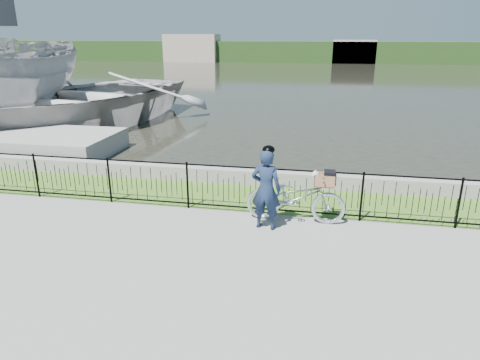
# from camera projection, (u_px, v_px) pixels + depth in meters

# --- Properties ---
(ground) EXTENTS (120.00, 120.00, 0.00)m
(ground) POSITION_uv_depth(u_px,v_px,m) (212.00, 241.00, 8.64)
(ground) COLOR gray
(ground) RESTS_ON ground
(grass_strip) EXTENTS (60.00, 2.00, 0.01)m
(grass_strip) POSITION_uv_depth(u_px,v_px,m) (237.00, 196.00, 11.06)
(grass_strip) COLOR #456E22
(grass_strip) RESTS_ON ground
(water) EXTENTS (120.00, 120.00, 0.00)m
(water) POSITION_uv_depth(u_px,v_px,m) (301.00, 80.00, 39.31)
(water) COLOR #27271E
(water) RESTS_ON ground
(quay_wall) EXTENTS (60.00, 0.30, 0.40)m
(quay_wall) POSITION_uv_depth(u_px,v_px,m) (244.00, 177.00, 11.92)
(quay_wall) COLOR gray
(quay_wall) RESTS_ON ground
(fence) EXTENTS (14.00, 0.06, 1.15)m
(fence) POSITION_uv_depth(u_px,v_px,m) (229.00, 188.00, 9.94)
(fence) COLOR black
(fence) RESTS_ON ground
(far_treeline) EXTENTS (120.00, 6.00, 3.00)m
(far_treeline) POSITION_uv_depth(u_px,v_px,m) (312.00, 52.00, 63.92)
(far_treeline) COLOR #244119
(far_treeline) RESTS_ON ground
(far_building_left) EXTENTS (8.00, 4.00, 4.00)m
(far_building_left) POSITION_uv_depth(u_px,v_px,m) (192.00, 48.00, 65.11)
(far_building_left) COLOR #A89887
(far_building_left) RESTS_ON ground
(far_building_right) EXTENTS (6.00, 3.00, 3.20)m
(far_building_right) POSITION_uv_depth(u_px,v_px,m) (354.00, 52.00, 61.42)
(far_building_right) COLOR #A89887
(far_building_right) RESTS_ON ground
(bicycle_rig) EXTENTS (2.16, 0.75, 1.23)m
(bicycle_rig) POSITION_uv_depth(u_px,v_px,m) (296.00, 197.00, 9.41)
(bicycle_rig) COLOR silver
(bicycle_rig) RESTS_ON ground
(cyclist) EXTENTS (0.69, 0.50, 1.82)m
(cyclist) POSITION_uv_depth(u_px,v_px,m) (266.00, 188.00, 8.97)
(cyclist) COLOR #17233F
(cyclist) RESTS_ON ground
(boat_far) EXTENTS (10.39, 13.05, 2.42)m
(boat_far) POSITION_uv_depth(u_px,v_px,m) (90.00, 98.00, 19.66)
(boat_far) COLOR #A7A8A8
(boat_far) RESTS_ON water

